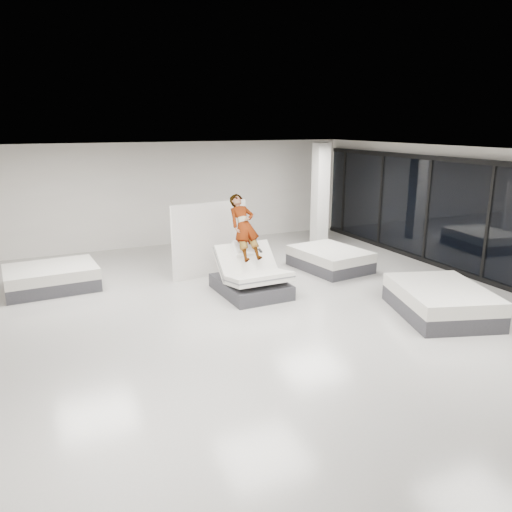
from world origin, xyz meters
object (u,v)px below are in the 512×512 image
object	(u,v)px
remote	(260,251)
divider_panel	(210,239)
person	(245,240)
flat_bed_right_near	(441,301)
flat_bed_left_far	(51,278)
flat_bed_right_far	(330,259)
column	(320,197)
hero_bed	(251,279)

from	to	relation	value
remote	divider_panel	world-z (taller)	divider_panel
person	flat_bed_right_near	distance (m)	4.37
person	flat_bed_left_far	bearing A→B (deg)	153.53
person	flat_bed_left_far	distance (m)	4.59
remote	flat_bed_right_far	xyz separation A→B (m)	(2.49, 0.97, -0.72)
flat_bed_right_far	flat_bed_left_far	bearing A→B (deg)	169.53
flat_bed_right_far	column	distance (m)	2.57
person	remote	xyz separation A→B (m)	(0.23, -0.34, -0.19)
hero_bed	remote	distance (m)	0.68
divider_panel	flat_bed_left_far	world-z (taller)	divider_panel
person	divider_panel	world-z (taller)	divider_panel
person	divider_panel	bearing A→B (deg)	101.97
divider_panel	column	bearing A→B (deg)	8.43
remote	flat_bed_right_far	distance (m)	2.77
column	person	bearing A→B (deg)	-143.80
flat_bed_right_far	flat_bed_right_near	world-z (taller)	flat_bed_right_near
column	flat_bed_right_near	bearing A→B (deg)	-96.50
hero_bed	flat_bed_left_far	bearing A→B (deg)	151.59
flat_bed_right_near	flat_bed_left_far	world-z (taller)	flat_bed_right_near
hero_bed	flat_bed_right_near	world-z (taller)	hero_bed
flat_bed_right_near	flat_bed_left_far	bearing A→B (deg)	144.64
remote	flat_bed_right_far	world-z (taller)	remote
hero_bed	remote	bearing A→B (deg)	-2.87
flat_bed_right_far	column	size ratio (longest dim) A/B	0.67
divider_panel	flat_bed_right_near	world-z (taller)	divider_panel
divider_panel	flat_bed_left_far	bearing A→B (deg)	163.97
flat_bed_right_near	column	xyz separation A→B (m)	(0.66, 5.75, 1.30)
flat_bed_right_far	flat_bed_left_far	world-z (taller)	flat_bed_left_far
flat_bed_right_near	person	bearing A→B (deg)	133.48
hero_bed	flat_bed_right_far	size ratio (longest dim) A/B	0.85
hero_bed	divider_panel	world-z (taller)	divider_panel
hero_bed	column	world-z (taller)	column
divider_panel	flat_bed_right_far	bearing A→B (deg)	-23.21
flat_bed_left_far	flat_bed_right_near	bearing A→B (deg)	-35.36
flat_bed_left_far	hero_bed	bearing A→B (deg)	-28.41
remote	flat_bed_left_far	world-z (taller)	remote
person	flat_bed_right_far	bearing A→B (deg)	11.23
person	flat_bed_right_near	world-z (taller)	person
divider_panel	flat_bed_right_far	world-z (taller)	divider_panel
flat_bed_left_far	person	bearing A→B (deg)	-24.75
flat_bed_right_far	hero_bed	bearing A→B (deg)	-160.55
hero_bed	flat_bed_right_near	xyz separation A→B (m)	(2.94, -2.78, -0.05)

